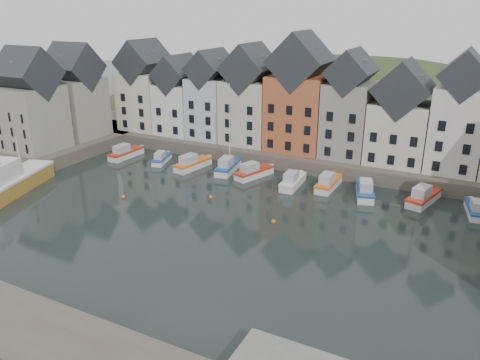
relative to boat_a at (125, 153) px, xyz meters
The scene contains 18 objects.
ground 30.08m from the boat_a, 33.48° to the right, with size 260.00×260.00×0.00m, color black.
far_quay 28.44m from the boat_a, 28.13° to the left, with size 90.00×16.00×2.00m, color #4C443A.
left_quay 18.08m from the boat_a, 131.24° to the right, with size 14.00×54.00×2.00m, color #4C443A.
hillside 50.33m from the boat_a, 57.50° to the left, with size 153.60×70.40×64.00m.
far_terrace 31.57m from the boat_a, 21.96° to the left, with size 72.37×8.16×17.78m.
left_terrace 13.95m from the boat_a, 164.19° to the right, with size 7.65×17.00×15.69m.
mooring_buoys 23.91m from the boat_a, 28.10° to the right, with size 20.50×5.50×0.50m.
boat_a is the anchor object (origin of this frame).
boat_b 6.73m from the boat_a, ahead, with size 3.17×5.63×2.07m.
boat_c 12.61m from the boat_a, ahead, with size 3.09×6.92×2.56m.
boat_d 18.11m from the boat_a, ahead, with size 3.21×7.09×13.06m.
boat_e 22.46m from the boat_a, ahead, with size 3.95×6.77×2.48m.
boat_f 28.78m from the boat_a, ahead, with size 2.39×6.54×2.47m.
boat_g 33.35m from the boat_a, ahead, with size 2.08×6.53×2.50m.
boat_h 38.34m from the boat_a, ahead, with size 3.85×7.08×2.60m.
boat_i 45.36m from the boat_a, ahead, with size 3.75×7.19×2.64m.
boat_j 51.21m from the boat_a, ahead, with size 2.72×5.86×2.17m.
large_vessel 19.51m from the boat_a, 98.77° to the right, with size 7.65×14.38×7.22m.
Camera 1 is at (24.51, -39.25, 22.87)m, focal length 35.00 mm.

